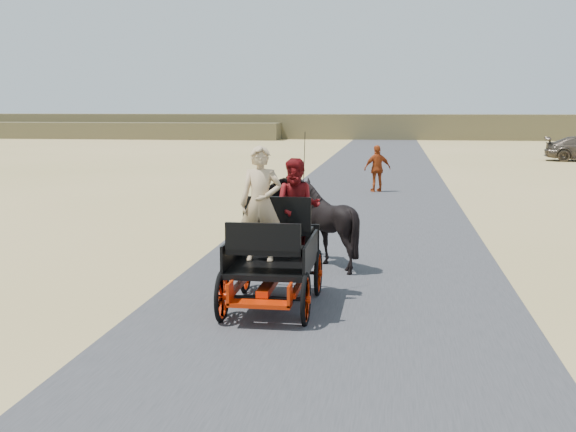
# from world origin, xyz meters

# --- Properties ---
(ground) EXTENTS (140.00, 140.00, 0.00)m
(ground) POSITION_xyz_m (0.00, 0.00, 0.00)
(ground) COLOR tan
(road) EXTENTS (6.00, 140.00, 0.01)m
(road) POSITION_xyz_m (0.00, 0.00, 0.01)
(road) COLOR #38383A
(road) RESTS_ON ground
(ridge_far) EXTENTS (140.00, 6.00, 2.40)m
(ridge_far) POSITION_xyz_m (0.00, 62.00, 1.20)
(ridge_far) COLOR brown
(ridge_far) RESTS_ON ground
(ridge_near) EXTENTS (40.00, 4.00, 1.60)m
(ridge_near) POSITION_xyz_m (-30.00, 58.00, 0.80)
(ridge_near) COLOR brown
(ridge_near) RESTS_ON ground
(carriage) EXTENTS (1.30, 2.40, 0.72)m
(carriage) POSITION_xyz_m (-0.93, 0.34, 0.36)
(carriage) COLOR black
(carriage) RESTS_ON ground
(horse_left) EXTENTS (0.91, 2.01, 1.70)m
(horse_left) POSITION_xyz_m (-1.48, 3.34, 0.85)
(horse_left) COLOR black
(horse_left) RESTS_ON ground
(horse_right) EXTENTS (1.37, 1.54, 1.70)m
(horse_right) POSITION_xyz_m (-0.38, 3.34, 0.85)
(horse_right) COLOR black
(horse_right) RESTS_ON ground
(driver_man) EXTENTS (0.66, 0.43, 1.80)m
(driver_man) POSITION_xyz_m (-1.13, 0.39, 1.62)
(driver_man) COLOR tan
(driver_man) RESTS_ON carriage
(passenger_woman) EXTENTS (0.77, 0.60, 1.58)m
(passenger_woman) POSITION_xyz_m (-0.63, 0.94, 1.51)
(passenger_woman) COLOR #660C0F
(passenger_woman) RESTS_ON carriage
(pedestrian) EXTENTS (1.09, 0.75, 1.73)m
(pedestrian) POSITION_xyz_m (0.31, 16.17, 0.86)
(pedestrian) COLOR #993611
(pedestrian) RESTS_ON ground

